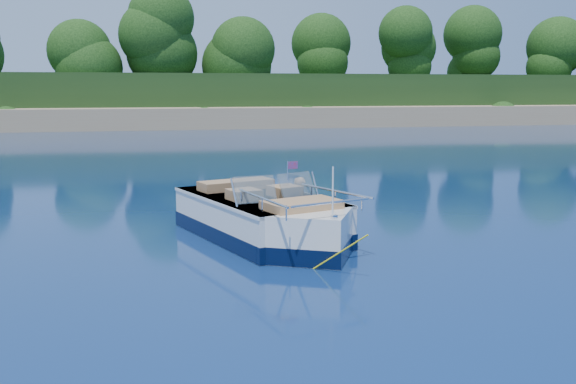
% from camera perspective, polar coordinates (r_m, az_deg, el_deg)
% --- Properties ---
extents(ground, '(160.00, 160.00, 0.00)m').
position_cam_1_polar(ground, '(12.46, 10.39, -4.30)').
color(ground, '#0A2049').
rests_on(ground, ground).
extents(shoreline, '(170.00, 59.00, 6.00)m').
position_cam_1_polar(shoreline, '(75.08, -9.11, 7.63)').
color(shoreline, '#A1825D').
rests_on(shoreline, ground).
extents(treeline, '(150.00, 7.12, 8.19)m').
position_cam_1_polar(treeline, '(52.44, -7.55, 12.04)').
color(treeline, '#312110').
rests_on(treeline, ground).
extents(motorboat, '(3.07, 5.40, 1.87)m').
position_cam_1_polar(motorboat, '(12.20, -1.78, -2.70)').
color(motorboat, white).
rests_on(motorboat, ground).
extents(tow_tube, '(1.32, 1.32, 0.33)m').
position_cam_1_polar(tow_tube, '(14.36, 1.32, -2.01)').
color(tow_tube, '#F3B100').
rests_on(tow_tube, ground).
extents(boy, '(0.52, 0.84, 1.53)m').
position_cam_1_polar(boy, '(14.42, 0.93, -2.31)').
color(boy, tan).
rests_on(boy, ground).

